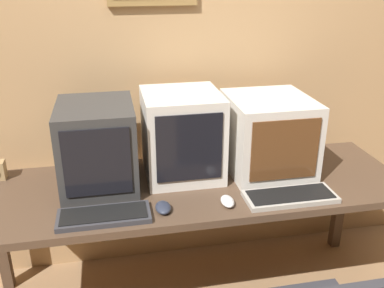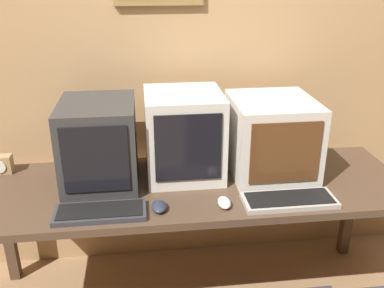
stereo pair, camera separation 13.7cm
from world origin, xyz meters
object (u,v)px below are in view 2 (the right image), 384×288
Objects in this scene: monitor_center at (184,134)px; desk_clock at (1,164)px; monitor_right at (271,137)px; mouse_near_keyboard at (159,206)px; keyboard_main at (100,212)px; keyboard_side at (289,200)px; mouse_far_corner at (224,203)px; monitor_left at (99,143)px.

monitor_center is 3.73× the size of desk_clock.
monitor_center reaches higher than desk_clock.
monitor_right is 0.68m from mouse_near_keyboard.
desk_clock is (-0.79, 0.46, 0.03)m from mouse_near_keyboard.
monitor_right is 1.13× the size of keyboard_main.
mouse_far_corner reaches higher than keyboard_side.
keyboard_side is (0.00, -0.32, -0.18)m from monitor_right.
mouse_near_keyboard reaches higher than keyboard_side.
mouse_near_keyboard is at bearing -30.39° from desk_clock.
monitor_left is 1.01× the size of monitor_center.
keyboard_main is at bearing -177.63° from mouse_near_keyboard.
keyboard_main is 0.84m from keyboard_side.
keyboard_main is at bearing -138.17° from monitor_center.
mouse_far_corner is 0.88× the size of desk_clock.
mouse_near_keyboard is 0.29m from mouse_far_corner.
monitor_left reaches higher than mouse_near_keyboard.
keyboard_main and keyboard_side have the same top height.
mouse_near_keyboard is at bearing -152.34° from monitor_right.
monitor_center reaches higher than keyboard_main.
monitor_center reaches higher than keyboard_side.
keyboard_side is 0.30m from mouse_far_corner.
monitor_left is 0.41m from monitor_center.
monitor_center is 1.01× the size of keyboard_side.
keyboard_main is (-0.84, -0.32, -0.18)m from monitor_right.
desk_clock is at bearing 149.61° from mouse_near_keyboard.
monitor_left reaches higher than keyboard_main.
mouse_far_corner is (0.29, -0.00, 0.00)m from mouse_near_keyboard.
desk_clock reaches higher than keyboard_side.
monitor_right is at bearing 20.70° from keyboard_main.
keyboard_side is (0.84, 0.00, 0.00)m from keyboard_main.
keyboard_side is at bearing -1.03° from mouse_near_keyboard.
monitor_center is 0.43m from mouse_far_corner.
monitor_left is 0.85m from monitor_right.
monitor_left is 1.09× the size of keyboard_main.
monitor_left is 4.26× the size of mouse_far_corner.
mouse_near_keyboard is (-0.58, -0.31, -0.18)m from monitor_right.
monitor_right is 1.06× the size of keyboard_side.
desk_clock is (-0.53, 0.47, 0.03)m from keyboard_main.
desk_clock is at bearing 161.00° from keyboard_side.
monitor_right reaches higher than keyboard_side.
keyboard_main is (0.01, -0.32, -0.19)m from monitor_left.
keyboard_side is (0.44, -0.36, -0.20)m from monitor_center.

